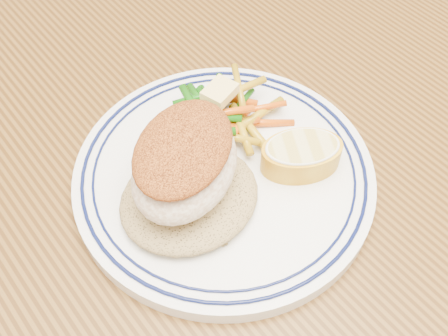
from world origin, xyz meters
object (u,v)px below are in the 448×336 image
plate (224,175)px  rice_pilaf (189,195)px  lemon_wedge (301,155)px  vegetable_pile (223,116)px  fish_fillet (185,162)px  dining_table (220,196)px

plate → rice_pilaf: (-0.04, -0.01, 0.02)m
plate → rice_pilaf: size_ratio=2.21×
plate → lemon_wedge: size_ratio=3.01×
vegetable_pile → lemon_wedge: 0.08m
plate → fish_fillet: fish_fillet is taller
plate → rice_pilaf: bearing=-169.6°
lemon_wedge → vegetable_pile: bearing=107.4°
dining_table → plate: 0.12m
dining_table → lemon_wedge: lemon_wedge is taller
dining_table → vegetable_pile: vegetable_pile is taller
dining_table → lemon_wedge: (0.03, -0.08, 0.13)m
dining_table → fish_fillet: 0.17m
plate → fish_fillet: size_ratio=1.95×
lemon_wedge → rice_pilaf: bearing=164.2°
dining_table → plate: plate is taller
fish_fillet → lemon_wedge: (0.09, -0.04, -0.03)m
rice_pilaf → lemon_wedge: size_ratio=1.36×
fish_fillet → vegetable_pile: size_ratio=1.25×
rice_pilaf → lemon_wedge: lemon_wedge is taller
rice_pilaf → fish_fillet: bearing=64.9°
fish_fillet → lemon_wedge: fish_fillet is taller
plate → vegetable_pile: size_ratio=2.44×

